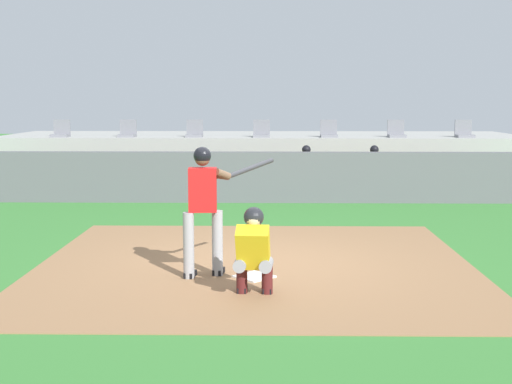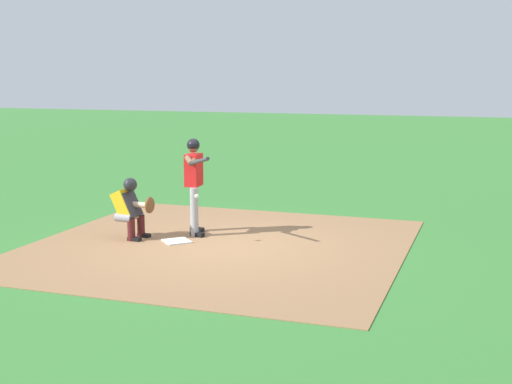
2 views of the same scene
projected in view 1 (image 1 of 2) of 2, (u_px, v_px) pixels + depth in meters
name	position (u px, v px, depth m)	size (l,w,h in m)	color
ground_plane	(255.00, 265.00, 10.59)	(80.00, 80.00, 0.00)	#387A33
dirt_infield	(255.00, 264.00, 10.59)	(6.40, 6.40, 0.01)	#936B47
home_plate	(254.00, 277.00, 9.80)	(0.44, 0.44, 0.02)	white
batter_at_plate	(205.00, 203.00, 9.73)	(1.24, 0.89, 1.80)	#99999E
catcher_crouched	(253.00, 248.00, 8.84)	(0.50, 1.69, 1.13)	gray
dugout_wall	(260.00, 177.00, 16.96)	(13.00, 0.30, 1.20)	#59595E
dugout_bench	(261.00, 188.00, 18.00)	(11.80, 0.44, 0.45)	olive
dugout_player_0	(306.00, 171.00, 17.77)	(0.49, 0.70, 1.30)	#939399
dugout_player_1	(375.00, 171.00, 17.74)	(0.49, 0.70, 1.30)	#939399
stands_platform	(262.00, 158.00, 21.31)	(15.00, 4.40, 1.40)	#9E9E99
stadium_seat_0	(61.00, 132.00, 19.79)	(0.46, 0.46, 0.48)	slate
stadium_seat_1	(128.00, 132.00, 19.76)	(0.46, 0.46, 0.48)	slate
stadium_seat_2	(194.00, 132.00, 19.73)	(0.46, 0.46, 0.48)	slate
stadium_seat_3	(262.00, 132.00, 19.69)	(0.46, 0.46, 0.48)	slate
stadium_seat_4	(329.00, 132.00, 19.66)	(0.46, 0.46, 0.48)	slate
stadium_seat_5	(396.00, 132.00, 19.63)	(0.46, 0.46, 0.48)	slate
stadium_seat_6	(464.00, 132.00, 19.60)	(0.46, 0.46, 0.48)	slate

